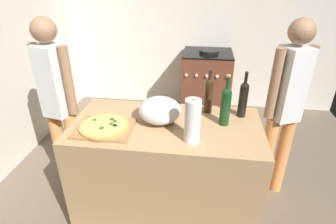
{
  "coord_description": "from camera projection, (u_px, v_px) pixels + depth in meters",
  "views": [
    {
      "loc": [
        0.15,
        -1.15,
        1.9
      ],
      "look_at": [
        -0.09,
        0.67,
        0.94
      ],
      "focal_mm": 29.24,
      "sensor_mm": 36.0,
      "label": 1
    }
  ],
  "objects": [
    {
      "name": "ground_plane",
      "position": [
        184.0,
        156.0,
        3.15
      ],
      "size": [
        4.2,
        3.41,
        0.02
      ],
      "primitive_type": "cube",
      "color": "#6B5B4C"
    },
    {
      "name": "stove",
      "position": [
        206.0,
        84.0,
        3.84
      ],
      "size": [
        0.65,
        0.62,
        0.96
      ],
      "color": "brown",
      "rests_on": "ground_plane"
    },
    {
      "name": "person_in_stripes",
      "position": [
        58.0,
        101.0,
        2.31
      ],
      "size": [
        0.36,
        0.24,
        1.6
      ],
      "color": "#D88C4C",
      "rests_on": "ground_plane"
    },
    {
      "name": "kitchen_wall_rear",
      "position": [
        195.0,
        18.0,
        3.83
      ],
      "size": [
        4.2,
        0.1,
        2.6
      ],
      "primitive_type": "cube",
      "color": "silver",
      "rests_on": "ground_plane"
    },
    {
      "name": "kitchen_wall_left",
      "position": [
        5.0,
        36.0,
        2.76
      ],
      "size": [
        0.1,
        3.41,
        2.6
      ],
      "primitive_type": "cube",
      "color": "silver",
      "rests_on": "ground_plane"
    },
    {
      "name": "person_in_red",
      "position": [
        285.0,
        106.0,
        2.23
      ],
      "size": [
        0.34,
        0.26,
        1.6
      ],
      "color": "#D88C4C",
      "rests_on": "ground_plane"
    },
    {
      "name": "wine_bottle_clear",
      "position": [
        226.0,
        104.0,
        1.94
      ],
      "size": [
        0.07,
        0.07,
        0.38
      ],
      "color": "#143819",
      "rests_on": "counter"
    },
    {
      "name": "mixing_bowl",
      "position": [
        160.0,
        110.0,
        2.0
      ],
      "size": [
        0.31,
        0.31,
        0.19
      ],
      "color": "#B2B2B7",
      "rests_on": "counter"
    },
    {
      "name": "wine_bottle_dark",
      "position": [
        243.0,
        98.0,
        2.06
      ],
      "size": [
        0.07,
        0.07,
        0.36
      ],
      "color": "black",
      "rests_on": "counter"
    },
    {
      "name": "cutting_board",
      "position": [
        104.0,
        128.0,
        1.94
      ],
      "size": [
        0.4,
        0.32,
        0.02
      ],
      "primitive_type": "cube",
      "color": "#9E7247",
      "rests_on": "counter"
    },
    {
      "name": "wine_bottle_amber",
      "position": [
        209.0,
        94.0,
        2.12
      ],
      "size": [
        0.07,
        0.07,
        0.34
      ],
      "color": "#331E0F",
      "rests_on": "counter"
    },
    {
      "name": "counter",
      "position": [
        166.0,
        172.0,
        2.22
      ],
      "size": [
        1.4,
        0.71,
        0.89
      ],
      "primitive_type": "cube",
      "color": "tan",
      "rests_on": "ground_plane"
    },
    {
      "name": "pizza",
      "position": [
        104.0,
        126.0,
        1.93
      ],
      "size": [
        0.35,
        0.35,
        0.03
      ],
      "color": "tan",
      "rests_on": "cutting_board"
    },
    {
      "name": "paper_towel_roll",
      "position": [
        193.0,
        121.0,
        1.75
      ],
      "size": [
        0.1,
        0.1,
        0.3
      ],
      "color": "white",
      "rests_on": "counter"
    }
  ]
}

